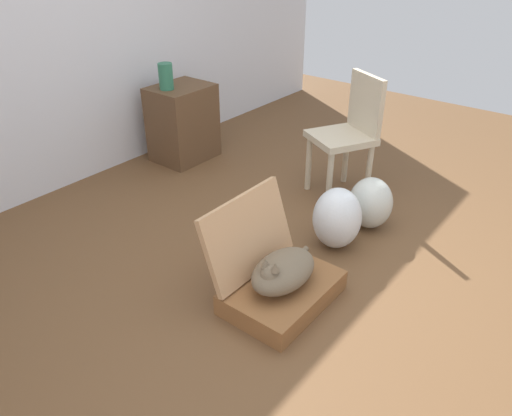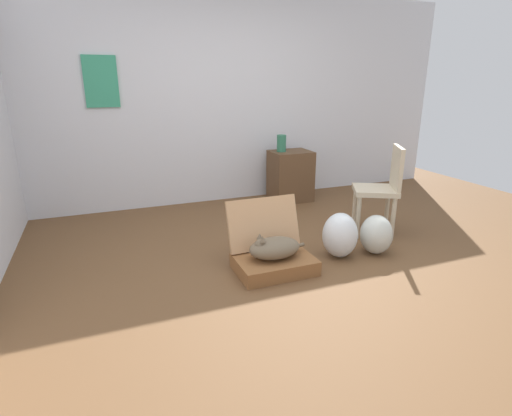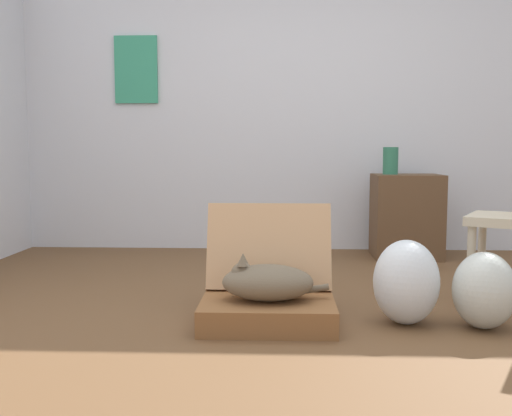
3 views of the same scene
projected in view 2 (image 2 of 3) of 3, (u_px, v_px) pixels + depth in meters
ground_plane at (303, 265)px, 3.50m from camera, size 7.68×7.68×0.00m
wall_back at (223, 100)px, 5.10m from camera, size 6.40×0.15×2.60m
suitcase_base at (274, 264)px, 3.38m from camera, size 0.64×0.45×0.12m
suitcase_lid at (263, 223)px, 3.51m from camera, size 0.64×0.18×0.44m
cat at (274, 248)px, 3.33m from camera, size 0.52×0.28×0.22m
plastic_bag_white at (340, 235)px, 3.62m from camera, size 0.32×0.31×0.41m
plastic_bag_clear at (376, 234)px, 3.70m from camera, size 0.29×0.30×0.37m
side_table at (290, 176)px, 5.31m from camera, size 0.52×0.42×0.66m
vase_tall at (281, 143)px, 5.14m from camera, size 0.12×0.12×0.21m
chair at (382, 187)px, 4.06m from camera, size 0.56×0.55×0.92m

